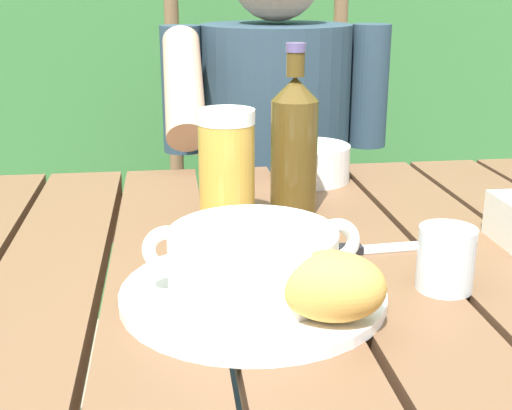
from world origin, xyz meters
name	(u,v)px	position (x,y,z in m)	size (l,w,h in m)	color
dining_table	(271,342)	(0.00, 0.00, 0.64)	(1.15, 0.90, 0.74)	brown
chair_near_diner	(264,219)	(0.12, 0.89, 0.49)	(0.46, 0.43, 1.02)	brown
person_eating	(277,157)	(0.11, 0.69, 0.70)	(0.48, 0.47, 1.18)	#2A3E4C
serving_plate	(253,293)	(-0.03, -0.08, 0.75)	(0.28, 0.28, 0.01)	white
soup_bowl	(253,258)	(-0.03, -0.08, 0.79)	(0.22, 0.17, 0.07)	white
bread_roll	(331,286)	(0.03, -0.16, 0.79)	(0.12, 0.11, 0.07)	gold
beer_glass	(227,170)	(-0.04, 0.14, 0.82)	(0.08, 0.08, 0.16)	gold
beer_bottle	(294,143)	(0.06, 0.20, 0.84)	(0.07, 0.07, 0.24)	#513C16
water_glass_small	(446,259)	(0.17, -0.08, 0.78)	(0.06, 0.06, 0.07)	silver
table_knife	(359,249)	(0.11, 0.03, 0.75)	(0.17, 0.03, 0.01)	silver
diner_bowl	(310,163)	(0.12, 0.36, 0.77)	(0.13, 0.13, 0.06)	white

